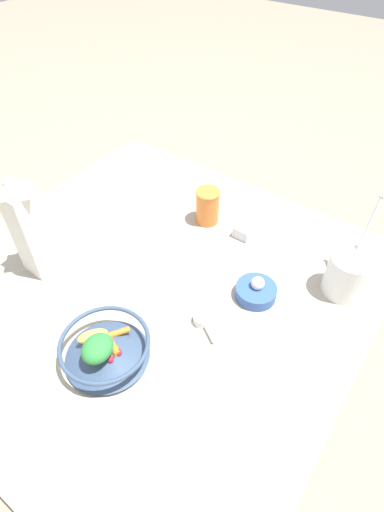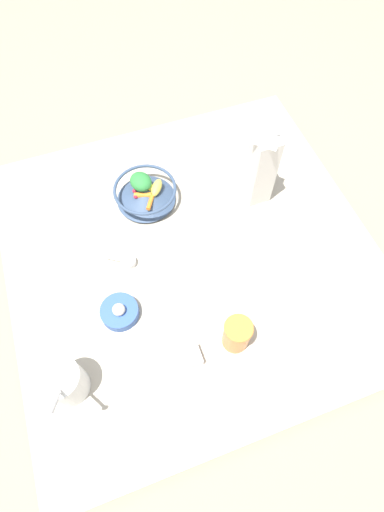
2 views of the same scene
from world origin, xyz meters
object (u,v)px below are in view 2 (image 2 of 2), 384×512
spice_jar (191,357)px  garlic_bowl (120,312)px  milk_carton (262,165)px  fruit_bowl (145,192)px  yogurt_tub (63,382)px  drinking_cup (237,334)px

spice_jar → garlic_bowl: bearing=38.0°
milk_carton → fruit_bowl: bearing=73.2°
fruit_bowl → garlic_bowl: fruit_bowl is taller
spice_jar → yogurt_tub: bearing=83.3°
drinking_cup → garlic_bowl: 0.32m
milk_carton → yogurt_tub: bearing=119.8°
milk_carton → drinking_cup: size_ratio=2.64×
drinking_cup → spice_jar: drinking_cup is taller
yogurt_tub → garlic_bowl: size_ratio=2.30×
fruit_bowl → milk_carton: bearing=-106.8°
yogurt_tub → drinking_cup: yogurt_tub is taller
milk_carton → spice_jar: size_ratio=5.80×
fruit_bowl → yogurt_tub: bearing=144.8°
milk_carton → garlic_bowl: bearing=115.6°
spice_jar → drinking_cup: bearing=-87.4°
fruit_bowl → yogurt_tub: (-0.50, 0.35, 0.02)m
garlic_bowl → milk_carton: bearing=-64.4°
milk_carton → garlic_bowl: 0.59m
fruit_bowl → milk_carton: milk_carton is taller
milk_carton → drinking_cup: bearing=149.5°
milk_carton → drinking_cup: (-0.43, 0.25, -0.09)m
milk_carton → spice_jar: (-0.43, 0.38, -0.13)m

